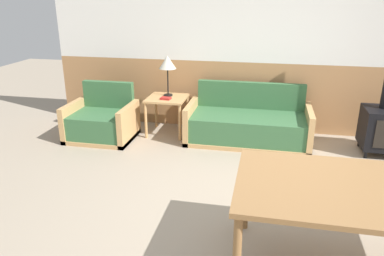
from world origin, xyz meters
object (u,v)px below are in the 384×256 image
(side_table, at_px, (167,103))
(dining_table, at_px, (361,196))
(armchair, at_px, (102,122))
(table_lamp, at_px, (167,63))
(wood_stove, at_px, (384,114))
(couch, at_px, (248,125))

(side_table, distance_m, dining_table, 3.54)
(armchair, relative_size, table_lamp, 1.55)
(side_table, distance_m, table_lamp, 0.60)
(table_lamp, height_order, dining_table, table_lamp)
(armchair, distance_m, dining_table, 3.94)
(side_table, xyz_separation_m, dining_table, (2.22, -2.75, 0.21))
(dining_table, xyz_separation_m, wood_stove, (0.83, 2.60, -0.14))
(couch, height_order, armchair, couch)
(side_table, height_order, table_lamp, table_lamp)
(couch, distance_m, wood_stove, 1.83)
(armchair, distance_m, side_table, 1.02)
(armchair, height_order, dining_table, armchair)
(side_table, bearing_deg, wood_stove, -2.88)
(couch, xyz_separation_m, wood_stove, (1.80, -0.08, 0.31))
(side_table, bearing_deg, couch, -3.33)
(side_table, relative_size, table_lamp, 0.95)
(armchair, distance_m, table_lamp, 1.33)
(side_table, height_order, wood_stove, wood_stove)
(couch, relative_size, table_lamp, 2.88)
(dining_table, bearing_deg, table_lamp, 127.97)
(table_lamp, relative_size, dining_table, 0.34)
(wood_stove, bearing_deg, table_lamp, 175.22)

